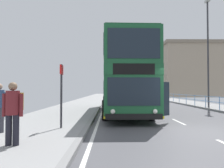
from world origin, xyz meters
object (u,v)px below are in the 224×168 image
Objects in this scene: bus_stop_sign_near at (61,88)px; street_lamp_far_side at (208,45)px; double_decker_bus_main at (123,78)px; pedestrian_with_backpack at (13,109)px; background_building_01 at (187,71)px; bare_tree_far_00 at (151,84)px.

street_lamp_far_side is (10.25, 10.04, 3.74)m from bus_stop_sign_near.
pedestrian_with_backpack is (-3.41, -8.52, -1.25)m from double_decker_bus_main.
background_building_01 is at bearing 72.95° from street_lamp_far_side.
street_lamp_far_side is at bearing -107.05° from background_building_01.
double_decker_bus_main reaches higher than pedestrian_with_backpack.
street_lamp_far_side is 29.50m from bare_tree_far_00.
pedestrian_with_backpack is 17.19m from street_lamp_far_side.
bus_stop_sign_near is 0.26× the size of street_lamp_far_side.
street_lamp_far_side is (7.52, 4.03, 3.04)m from double_decker_bus_main.
street_lamp_far_side is at bearing 44.40° from bus_stop_sign_near.
bare_tree_far_00 is at bearing 74.49° from pedestrian_with_backpack.
bus_stop_sign_near is at bearing -114.47° from double_decker_bus_main.
pedestrian_with_backpack is at bearing -114.94° from background_building_01.
double_decker_bus_main is at bearing 68.17° from pedestrian_with_backpack.
bus_stop_sign_near is at bearing -135.60° from street_lamp_far_side.
bus_stop_sign_near is 46.92m from background_building_01.
double_decker_bus_main is 9.05m from street_lamp_far_side.
background_building_01 reaches higher than pedestrian_with_backpack.
double_decker_bus_main is 1.84× the size of bare_tree_far_00.
bare_tree_far_00 is (11.64, 41.94, 1.82)m from pedestrian_with_backpack.
background_building_01 is (9.85, 32.13, 0.68)m from street_lamp_far_side.
bare_tree_far_00 is at bearing -163.32° from background_building_01.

